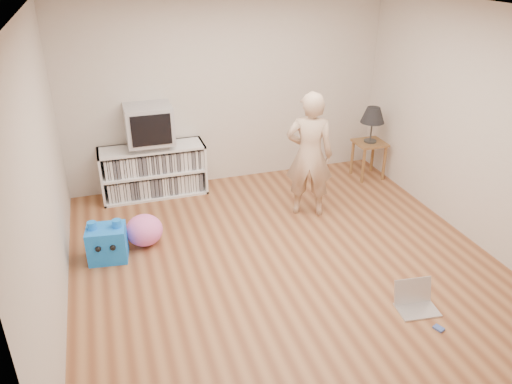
{
  "coord_description": "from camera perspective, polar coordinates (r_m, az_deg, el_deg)",
  "views": [
    {
      "loc": [
        -1.68,
        -4.3,
        3.12
      ],
      "look_at": [
        -0.18,
        0.4,
        0.66
      ],
      "focal_mm": 35.0,
      "sensor_mm": 36.0,
      "label": 1
    }
  ],
  "objects": [
    {
      "name": "walls",
      "position": [
        4.96,
        3.35,
        4.97
      ],
      "size": [
        4.52,
        4.52,
        2.6
      ],
      "color": "beige",
      "rests_on": "ground"
    },
    {
      "name": "ceiling",
      "position": [
        4.64,
        3.8,
        20.06
      ],
      "size": [
        4.5,
        4.5,
        0.01
      ],
      "primitive_type": "cube",
      "color": "white",
      "rests_on": "walls"
    },
    {
      "name": "person",
      "position": [
        6.16,
        6.12,
        4.22
      ],
      "size": [
        0.68,
        0.58,
        1.59
      ],
      "primitive_type": "imported",
      "rotation": [
        0.0,
        0.0,
        2.74
      ],
      "color": "tan",
      "rests_on": "ground"
    },
    {
      "name": "ground",
      "position": [
        5.57,
        3.0,
        -7.57
      ],
      "size": [
        4.5,
        4.5,
        0.0
      ],
      "primitive_type": "plane",
      "color": "brown",
      "rests_on": "ground"
    },
    {
      "name": "crt_tv",
      "position": [
        6.68,
        -12.15,
        7.6
      ],
      "size": [
        0.6,
        0.53,
        0.5
      ],
      "color": "#A6A6AB",
      "rests_on": "dvd_deck"
    },
    {
      "name": "table_lamp",
      "position": [
        7.3,
        13.21,
        8.47
      ],
      "size": [
        0.34,
        0.34,
        0.52
      ],
      "color": "#333333",
      "rests_on": "side_table"
    },
    {
      "name": "dvd_deck",
      "position": [
        6.78,
        -11.92,
        5.34
      ],
      "size": [
        0.45,
        0.35,
        0.07
      ],
      "primitive_type": "cube",
      "color": "gray",
      "rests_on": "media_unit"
    },
    {
      "name": "plush_pink",
      "position": [
        5.86,
        -12.65,
        -4.28
      ],
      "size": [
        0.47,
        0.47,
        0.36
      ],
      "primitive_type": "ellipsoid",
      "rotation": [
        0.0,
        0.0,
        0.13
      ],
      "color": "pink",
      "rests_on": "ground"
    },
    {
      "name": "playing_cards",
      "position": [
        4.94,
        20.15,
        -14.41
      ],
      "size": [
        0.09,
        0.11,
        0.02
      ],
      "primitive_type": "cube",
      "rotation": [
        0.0,
        0.0,
        0.38
      ],
      "color": "#425EB1",
      "rests_on": "ground"
    },
    {
      "name": "media_unit",
      "position": [
        6.94,
        -11.64,
        2.42
      ],
      "size": [
        1.4,
        0.45,
        0.7
      ],
      "color": "white",
      "rests_on": "ground"
    },
    {
      "name": "side_table",
      "position": [
        7.48,
        12.8,
        4.65
      ],
      "size": [
        0.42,
        0.42,
        0.55
      ],
      "color": "brown",
      "rests_on": "ground"
    },
    {
      "name": "plush_blue",
      "position": [
        5.69,
        -16.64,
        -5.59
      ],
      "size": [
        0.45,
        0.39,
        0.48
      ],
      "rotation": [
        0.0,
        0.0,
        -0.13
      ],
      "color": "#1075FF",
      "rests_on": "ground"
    },
    {
      "name": "laptop",
      "position": [
        5.09,
        17.71,
        -11.73
      ],
      "size": [
        0.41,
        0.34,
        0.26
      ],
      "rotation": [
        0.0,
        0.0,
        -0.12
      ],
      "color": "silver",
      "rests_on": "ground"
    }
  ]
}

